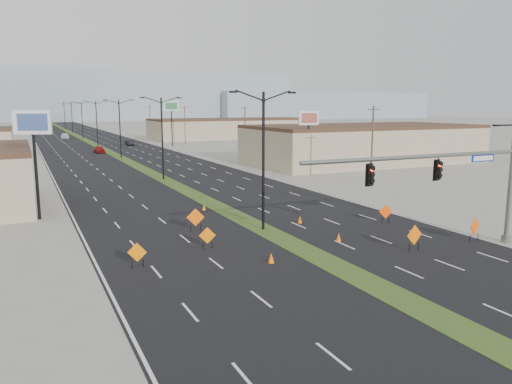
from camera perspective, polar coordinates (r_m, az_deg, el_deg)
name	(u,v)px	position (r m, az deg, el deg)	size (l,w,h in m)	color
ground	(364,281)	(27.06, 12.26, -9.88)	(600.00, 600.00, 0.00)	gray
road_surface	(96,145)	(121.42, -17.87, 5.12)	(25.00, 400.00, 0.02)	black
median_strip	(96,145)	(121.42, -17.87, 5.12)	(2.00, 400.00, 0.04)	#2B4D1B
building_se_near	(363,145)	(82.14, 12.10, 5.25)	(36.00, 18.00, 5.50)	tan
building_se_far	(231,129)	(140.88, -2.89, 7.19)	(44.00, 16.00, 5.00)	tan
mesa_center	(116,97)	(324.92, -15.70, 10.37)	(220.00, 50.00, 28.00)	#8598A5
mesa_east	(318,106)	(366.68, 7.05, 9.78)	(160.00, 50.00, 18.00)	#8598A5
signal_mast	(460,176)	(33.10, 22.27, 1.76)	(16.30, 0.60, 8.00)	slate
streetlight_0	(263,157)	(35.90, 0.84, 4.08)	(5.15, 0.24, 10.02)	black
streetlight_1	(162,136)	(62.19, -10.67, 6.36)	(5.15, 0.24, 10.02)	black
streetlight_2	(120,127)	(89.53, -15.29, 7.20)	(5.15, 0.24, 10.02)	black
streetlight_3	(97,122)	(117.18, -17.75, 7.63)	(5.15, 0.24, 10.02)	black
streetlight_4	(82,119)	(144.96, -19.26, 7.89)	(5.15, 0.24, 10.02)	black
streetlight_5	(72,117)	(172.82, -20.29, 8.06)	(5.15, 0.24, 10.02)	black
streetlight_6	(65,115)	(200.71, -21.04, 8.18)	(5.15, 0.24, 10.02)	black
utility_pole_0	(372,145)	(57.68, 13.13, 5.27)	(1.60, 0.20, 9.00)	#4C3823
utility_pole_1	(245,131)	(87.79, -1.26, 7.01)	(1.60, 0.20, 9.00)	#4C3823
utility_pole_2	(185,124)	(120.56, -8.13, 7.69)	(1.60, 0.20, 9.00)	#4C3823
utility_pole_3	(150,120)	(154.32, -12.03, 8.03)	(1.60, 0.20, 9.00)	#4C3823
car_left	(99,149)	(101.01, -17.47, 4.67)	(1.63, 4.05, 1.38)	maroon
car_mid	(130,143)	(117.98, -14.26, 5.48)	(1.36, 3.89, 1.28)	black
car_far	(65,136)	(146.12, -20.99, 5.97)	(2.14, 5.27, 1.53)	silver
construction_sign_0	(137,253)	(28.96, -13.43, -6.84)	(1.02, 0.48, 1.46)	orange
construction_sign_1	(207,236)	(31.97, -5.58, -5.06)	(1.03, 0.37, 1.42)	orange
construction_sign_2	(196,218)	(36.33, -6.92, -2.97)	(1.26, 0.36, 1.72)	#FF6305
construction_sign_3	(414,236)	(32.78, 17.65, -4.80)	(1.27, 0.17, 1.70)	#FF6805
construction_sign_4	(475,227)	(36.49, 23.72, -3.71)	(1.23, 0.43, 1.70)	#FF4705
construction_sign_5	(386,212)	(39.97, 14.61, -2.25)	(1.09, 0.33, 1.49)	#FF4305
cone_0	(271,258)	(29.18, 1.75, -7.55)	(0.37, 0.37, 0.61)	#FD6705
cone_1	(339,237)	(34.11, 9.43, -5.14)	(0.34, 0.34, 0.57)	#FE6205
cone_2	(300,220)	(38.91, 5.04, -3.16)	(0.36, 0.36, 0.59)	#E15804
cone_3	(204,207)	(43.69, -5.97, -1.76)	(0.33, 0.33, 0.55)	orange
pole_sign_west	(33,131)	(43.01, -24.13, 6.36)	(2.80, 1.22, 8.70)	black
pole_sign_east_near	(309,123)	(65.84, 6.03, 7.81)	(2.74, 0.73, 8.35)	black
pole_sign_east_far	(171,109)	(115.28, -9.66, 9.31)	(3.25, 1.15, 10.02)	black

